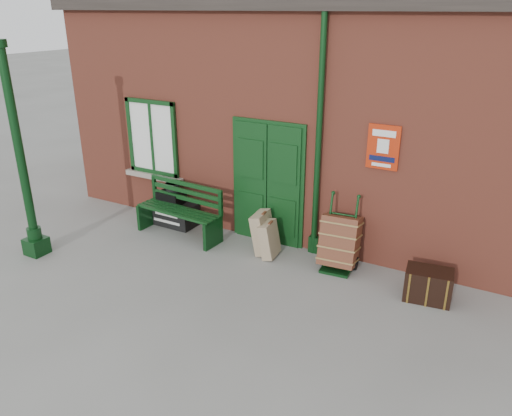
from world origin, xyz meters
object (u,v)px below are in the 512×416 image
Objects in this scene: houdini_trunk at (174,214)px; dark_trunk at (428,285)px; bench at (181,209)px; porter_trolley at (340,242)px.

dark_trunk is (5.00, -0.39, 0.01)m from houdini_trunk.
porter_trolley reaches higher than bench.
dark_trunk is at bearing -15.81° from porter_trolley.
porter_trolley reaches higher than dark_trunk.
porter_trolley is 1.54m from dark_trunk.
porter_trolley reaches higher than houdini_trunk.
houdini_trunk is at bearing 172.95° from porter_trolley.
bench is at bearing -36.47° from houdini_trunk.
porter_trolley is 1.85× the size of dark_trunk.
dark_trunk reaches higher than houdini_trunk.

